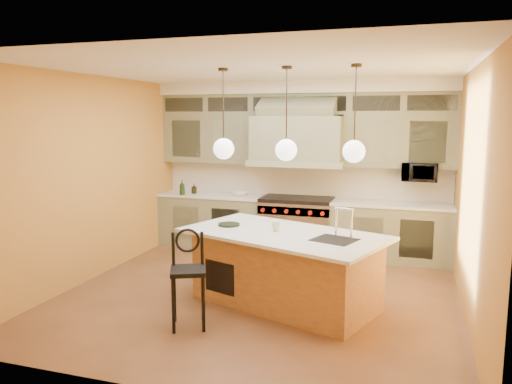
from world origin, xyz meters
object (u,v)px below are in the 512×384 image
(counter_stool, at_px, (188,273))
(microwave, at_px, (419,172))
(range, at_px, (297,225))
(kitchen_island, at_px, (285,267))

(counter_stool, relative_size, microwave, 1.99)
(range, relative_size, microwave, 2.21)
(range, bearing_deg, counter_stool, -97.85)
(range, xyz_separation_m, counter_stool, (-0.46, -3.33, 0.13))
(counter_stool, height_order, microwave, microwave)
(counter_stool, bearing_deg, kitchen_island, 23.18)
(range, height_order, microwave, microwave)
(kitchen_island, xyz_separation_m, microwave, (1.55, 2.48, 0.98))
(range, distance_m, microwave, 2.18)
(kitchen_island, distance_m, microwave, 3.08)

